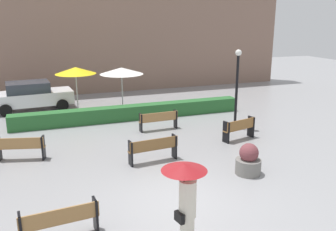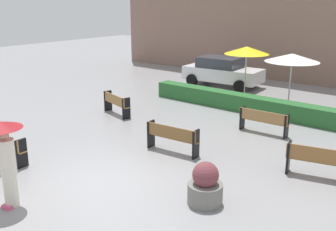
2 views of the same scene
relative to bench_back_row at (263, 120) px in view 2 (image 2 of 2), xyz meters
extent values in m
plane|color=gray|center=(-1.51, -6.25, -0.51)|extent=(60.00, 60.00, 0.00)
cube|color=#9E7242|center=(0.00, 0.06, -0.07)|extent=(1.81, 0.28, 0.04)
cube|color=#9E7242|center=(0.00, -0.08, 0.14)|extent=(1.80, 0.10, 0.38)
cube|color=black|center=(-0.84, 0.01, -0.09)|extent=(0.07, 0.32, 0.84)
cube|color=black|center=(0.84, 0.07, -0.09)|extent=(0.07, 0.32, 0.84)
cube|color=#9E7242|center=(-4.80, -7.14, -0.06)|extent=(1.80, 0.41, 0.04)
cube|color=black|center=(-3.97, -7.08, -0.08)|extent=(0.09, 0.36, 0.85)
cube|color=olive|center=(2.73, -2.38, -0.04)|extent=(1.57, 0.62, 0.04)
cube|color=olive|center=(2.76, -2.52, 0.18)|extent=(1.51, 0.41, 0.41)
cube|color=black|center=(2.04, -2.56, -0.06)|extent=(0.14, 0.36, 0.89)
cube|color=brown|center=(-1.37, -3.43, -0.03)|extent=(1.82, 0.41, 0.04)
cube|color=brown|center=(-1.36, -3.57, 0.18)|extent=(1.80, 0.20, 0.39)
cube|color=black|center=(-2.20, -3.53, -0.07)|extent=(0.09, 0.35, 0.88)
cube|color=black|center=(-0.53, -3.37, -0.07)|extent=(0.09, 0.35, 0.88)
cube|color=#9E7242|center=(-5.76, -1.64, -0.05)|extent=(1.68, 0.66, 0.04)
cube|color=#9E7242|center=(-5.79, -1.79, 0.17)|extent=(1.63, 0.46, 0.39)
cube|color=black|center=(-6.51, -1.47, -0.07)|extent=(0.15, 0.35, 0.87)
cube|color=black|center=(-5.01, -1.86, -0.07)|extent=(0.15, 0.35, 0.87)
cylinder|color=silver|center=(-2.17, -8.45, -0.11)|extent=(0.32, 0.32, 0.79)
cube|color=#F2598C|center=(-2.16, -8.50, -0.47)|extent=(0.32, 0.37, 0.08)
cylinder|color=silver|center=(-2.17, -8.45, 0.71)|extent=(0.38, 0.38, 0.86)
sphere|color=tan|center=(-2.17, -8.45, 1.24)|extent=(0.21, 0.21, 0.21)
cube|color=black|center=(-2.38, -8.51, 0.33)|extent=(0.15, 0.29, 0.22)
cylinder|color=black|center=(-2.27, -8.47, 1.02)|extent=(0.02, 0.02, 0.90)
cone|color=maroon|center=(-2.27, -8.47, 1.47)|extent=(0.98, 0.98, 0.16)
cylinder|color=slate|center=(1.25, -5.49, -0.26)|extent=(0.83, 0.83, 0.50)
sphere|color=brown|center=(1.25, -5.49, 0.23)|extent=(0.63, 0.63, 0.63)
cylinder|color=silver|center=(-3.10, 4.26, 0.64)|extent=(0.06, 0.06, 2.29)
cone|color=yellow|center=(-3.10, 4.26, 1.79)|extent=(2.10, 2.10, 0.35)
cylinder|color=silver|center=(-0.75, 3.95, 0.59)|extent=(0.06, 0.06, 2.20)
cone|color=white|center=(-0.75, 3.95, 1.69)|extent=(2.32, 2.32, 0.35)
cube|color=#28602D|center=(-0.71, 2.15, -0.15)|extent=(11.51, 0.70, 0.71)
cube|color=#846656|center=(-1.51, 9.75, 3.94)|extent=(28.00, 1.20, 8.90)
cube|color=silver|center=(-5.34, 5.87, 0.16)|extent=(4.33, 2.08, 0.70)
cube|color=#333842|center=(-5.53, 5.85, 0.79)|extent=(2.32, 1.78, 0.55)
cylinder|color=black|center=(-3.98, 6.85, -0.19)|extent=(0.66, 0.27, 0.64)
cylinder|color=black|center=(-3.84, 5.11, -0.19)|extent=(0.66, 0.27, 0.64)
cylinder|color=black|center=(-6.83, 6.63, -0.19)|extent=(0.66, 0.27, 0.64)
cylinder|color=black|center=(-6.69, 4.88, -0.19)|extent=(0.66, 0.27, 0.64)
camera|label=1|loc=(-4.96, -14.90, 4.50)|focal=38.64mm
camera|label=2|loc=(5.93, -12.57, 4.19)|focal=42.51mm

